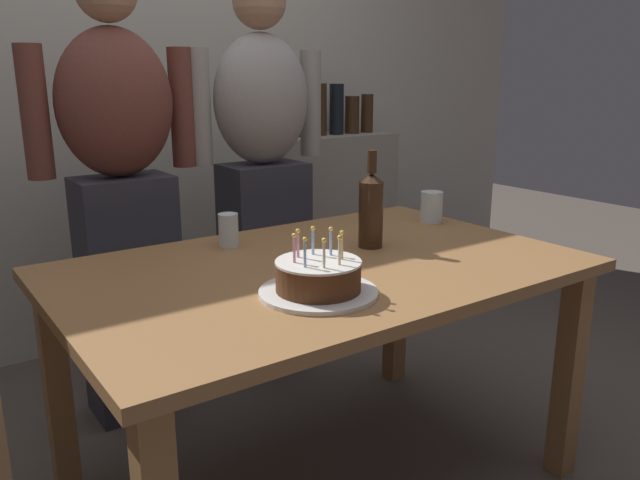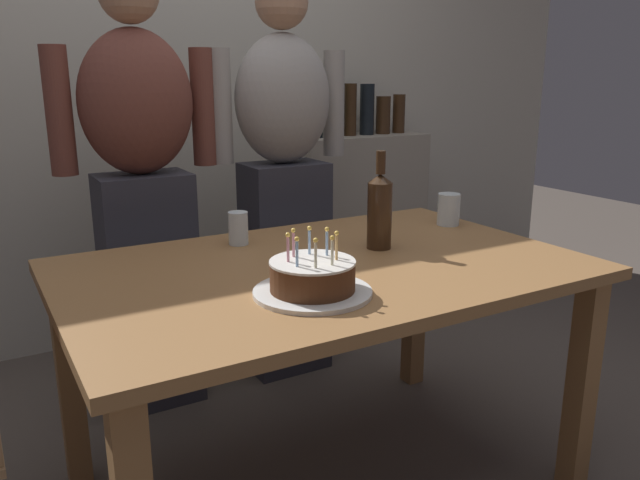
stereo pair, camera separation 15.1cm
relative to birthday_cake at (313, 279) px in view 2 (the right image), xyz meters
The scene contains 9 objects.
back_wall 1.85m from the birthday_cake, 84.82° to the left, with size 5.20×0.10×2.60m, color beige.
dining_table 0.30m from the birthday_cake, 53.14° to the left, with size 1.50×0.96×0.74m.
birthday_cake is the anchor object (origin of this frame).
water_glass_near 0.90m from the birthday_cake, 26.76° to the left, with size 0.08×0.08×0.12m, color silver.
water_glass_far 0.54m from the birthday_cake, 87.10° to the left, with size 0.06×0.06×0.11m, color silver.
wine_bottle 0.49m from the birthday_cake, 34.42° to the left, with size 0.08×0.08×0.31m.
person_man_bearded 1.04m from the birthday_cake, 98.39° to the left, with size 0.61×0.27×1.66m.
person_woman_cardigan 1.12m from the birthday_cake, 66.70° to the left, with size 0.61×0.27×1.66m.
shelf_cabinet 1.95m from the birthday_cake, 53.18° to the left, with size 0.76×0.30×1.26m.
Camera 2 is at (-0.89, -1.51, 1.28)m, focal length 35.07 mm.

